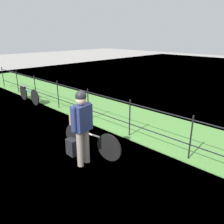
# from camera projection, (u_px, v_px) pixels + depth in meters

# --- Properties ---
(ground_plane) EXTENTS (60.00, 60.00, 0.00)m
(ground_plane) POSITION_uv_depth(u_px,v_px,m) (72.00, 163.00, 5.14)
(ground_plane) COLOR #9E9993
(grass_strip) EXTENTS (27.00, 2.40, 0.03)m
(grass_strip) POSITION_uv_depth(u_px,v_px,m) (150.00, 126.00, 7.15)
(grass_strip) COLOR #569342
(grass_strip) RESTS_ON ground
(iron_fence) EXTENTS (18.04, 0.04, 1.09)m
(iron_fence) POSITION_uv_depth(u_px,v_px,m) (130.00, 115.00, 6.27)
(iron_fence) COLOR black
(iron_fence) RESTS_ON ground
(bicycle_main) EXTENTS (1.69, 0.32, 0.65)m
(bicycle_main) POSITION_uv_depth(u_px,v_px,m) (91.00, 140.00, 5.43)
(bicycle_main) COLOR black
(bicycle_main) RESTS_ON ground
(wooden_crate) EXTENTS (0.41, 0.30, 0.25)m
(wooden_crate) POSITION_uv_depth(u_px,v_px,m) (78.00, 120.00, 5.51)
(wooden_crate) COLOR #A87F51
(wooden_crate) RESTS_ON bicycle_main
(terrier_dog) EXTENTS (0.32, 0.18, 0.18)m
(terrier_dog) POSITION_uv_depth(u_px,v_px,m) (79.00, 113.00, 5.43)
(terrier_dog) COLOR silver
(terrier_dog) RESTS_ON wooden_crate
(cyclist_person) EXTENTS (0.32, 0.53, 1.68)m
(cyclist_person) POSITION_uv_depth(u_px,v_px,m) (82.00, 122.00, 4.78)
(cyclist_person) COLOR gray
(cyclist_person) RESTS_ON ground
(backpack_on_paving) EXTENTS (0.29, 0.19, 0.40)m
(backpack_on_paving) POSITION_uv_depth(u_px,v_px,m) (72.00, 147.00, 5.42)
(backpack_on_paving) COLOR black
(backpack_on_paving) RESTS_ON ground
(bicycle_parked) EXTENTS (1.75, 0.17, 0.65)m
(bicycle_parked) POSITION_uv_depth(u_px,v_px,m) (29.00, 94.00, 9.58)
(bicycle_parked) COLOR black
(bicycle_parked) RESTS_ON ground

